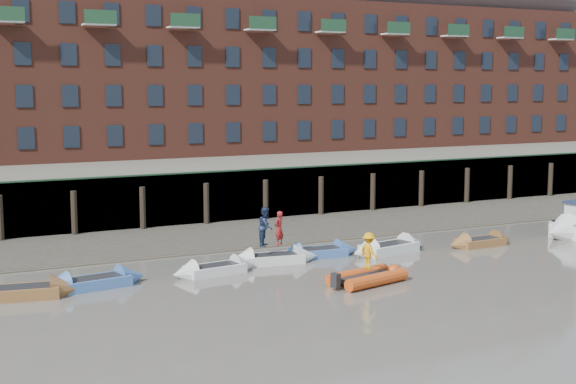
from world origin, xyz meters
TOP-DOWN VIEW (x-y plane):
  - ground at (0.00, 0.00)m, footprint 220.00×220.00m
  - foreshore at (0.00, 18.00)m, footprint 110.00×8.00m
  - mud_band at (0.00, 14.60)m, footprint 110.00×1.60m
  - river_wall at (-0.00, 22.38)m, footprint 110.00×1.23m
  - bank_terrace at (0.00, 36.00)m, footprint 110.00×28.00m
  - apartment_terrace at (-0.00, 36.99)m, footprint 80.60×15.56m
  - rowboat_0 at (-14.76, 9.16)m, footprint 4.99×2.14m
  - rowboat_1 at (-11.64, 9.52)m, footprint 4.74×2.01m
  - rowboat_2 at (-6.12, 9.60)m, footprint 4.33×1.70m
  - rowboat_3 at (-2.77, 10.41)m, footprint 4.59×1.92m
  - rowboat_4 at (-0.12, 10.75)m, footprint 4.39×1.49m
  - rowboat_5 at (3.59, 9.98)m, footprint 4.99×2.28m
  - rowboat_6 at (8.97, 9.29)m, footprint 4.16×1.29m
  - rib_tender at (-0.64, 5.07)m, footprint 3.82×2.49m
  - person_rower_a at (-2.48, 10.41)m, footprint 0.72×0.67m
  - person_rower_b at (-3.12, 10.54)m, footprint 1.12×1.17m
  - person_rib_crew at (-0.69, 5.07)m, footprint 0.68×1.10m

SIDE VIEW (x-z plane):
  - ground at x=0.00m, z-range 0.00..0.00m
  - foreshore at x=0.00m, z-range -0.25..0.25m
  - mud_band at x=0.00m, z-range -0.05..0.05m
  - rowboat_6 at x=8.97m, z-range -0.39..0.81m
  - rowboat_2 at x=-6.12m, z-range -0.40..0.83m
  - rowboat_4 at x=-0.12m, z-range -0.40..0.85m
  - rowboat_3 at x=-2.77m, z-range -0.42..0.87m
  - rowboat_1 at x=-11.64m, z-range -0.43..0.90m
  - rowboat_5 at x=3.59m, z-range -0.45..0.94m
  - rowboat_0 at x=-14.76m, z-range -0.45..0.95m
  - rib_tender at x=-0.64m, z-range -0.04..0.60m
  - person_rib_crew at x=-0.69m, z-range 0.60..2.24m
  - river_wall at x=0.00m, z-range -0.06..3.24m
  - bank_terrace at x=0.00m, z-range 0.00..3.20m
  - person_rower_a at x=-2.48m, z-range 0.87..2.53m
  - person_rower_b at x=-3.12m, z-range 0.87..2.76m
  - apartment_terrace at x=0.00m, z-range 2.34..23.31m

